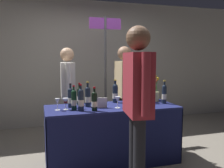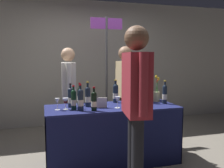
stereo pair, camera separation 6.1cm
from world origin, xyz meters
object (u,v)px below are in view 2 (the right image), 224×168
object	(u,v)px
taster_foreground_right	(136,96)
booth_signpost	(107,61)
wine_glass_near_vendor	(57,102)
wine_glass_near_taster	(65,101)
wine_glass_mid	(117,100)
featured_wine_bottle	(80,96)
vendor_presenter	(69,88)
tasting_table	(112,124)
display_bottle_0	(135,92)
flower_vase	(157,94)

from	to	relation	value
taster_foreground_right	booth_signpost	bearing A→B (deg)	1.42
wine_glass_near_vendor	wine_glass_near_taster	xyz separation A→B (m)	(0.10, -0.00, 0.00)
wine_glass_mid	taster_foreground_right	xyz separation A→B (m)	(-0.04, -0.75, 0.17)
featured_wine_bottle	wine_glass_mid	distance (m)	0.56
wine_glass_near_vendor	vendor_presenter	bearing A→B (deg)	74.67
taster_foreground_right	vendor_presenter	bearing A→B (deg)	24.36
wine_glass_mid	wine_glass_near_taster	world-z (taller)	wine_glass_mid
tasting_table	vendor_presenter	world-z (taller)	vendor_presenter
wine_glass_near_vendor	display_bottle_0	bearing A→B (deg)	11.60
flower_vase	taster_foreground_right	bearing A→B (deg)	-125.57
vendor_presenter	tasting_table	bearing A→B (deg)	35.75
wine_glass_near_vendor	booth_signpost	world-z (taller)	booth_signpost
wine_glass_near_vendor	taster_foreground_right	xyz separation A→B (m)	(0.72, -0.85, 0.17)
display_bottle_0	taster_foreground_right	size ratio (longest dim) A/B	0.19
featured_wine_bottle	wine_glass_mid	bearing A→B (deg)	-37.98
display_bottle_0	wine_glass_mid	world-z (taller)	display_bottle_0
wine_glass_near_taster	taster_foreground_right	distance (m)	1.06
featured_wine_bottle	wine_glass_near_taster	size ratio (longest dim) A/B	2.09
display_bottle_0	wine_glass_near_taster	world-z (taller)	display_bottle_0
wine_glass_mid	flower_vase	bearing A→B (deg)	21.62
vendor_presenter	booth_signpost	size ratio (longest dim) A/B	0.73
wine_glass_near_taster	flower_vase	bearing A→B (deg)	7.63
display_bottle_0	wine_glass_near_taster	bearing A→B (deg)	-167.21
wine_glass_near_vendor	vendor_presenter	distance (m)	0.86
display_bottle_0	wine_glass_near_vendor	distance (m)	1.15
tasting_table	featured_wine_bottle	bearing A→B (deg)	152.77
wine_glass_mid	tasting_table	bearing A→B (deg)	104.25
wine_glass_near_taster	vendor_presenter	xyz separation A→B (m)	(0.13, 0.83, 0.06)
featured_wine_bottle	vendor_presenter	xyz separation A→B (m)	(-0.09, 0.58, 0.05)
vendor_presenter	taster_foreground_right	bearing A→B (deg)	19.93
wine_glass_near_vendor	taster_foreground_right	world-z (taller)	taster_foreground_right
booth_signpost	wine_glass_mid	bearing A→B (deg)	-98.76
wine_glass_mid	booth_signpost	size ratio (longest dim) A/B	0.07
featured_wine_bottle	wine_glass_near_vendor	world-z (taller)	featured_wine_bottle
wine_glass_mid	flower_vase	world-z (taller)	flower_vase
wine_glass_near_vendor	tasting_table	bearing A→B (deg)	3.09
flower_vase	taster_foreground_right	size ratio (longest dim) A/B	0.23
featured_wine_bottle	wine_glass_near_taster	world-z (taller)	featured_wine_bottle
wine_glass_mid	wine_glass_near_taster	distance (m)	0.66
taster_foreground_right	wine_glass_near_vendor	bearing A→B (deg)	48.31
tasting_table	flower_vase	world-z (taller)	flower_vase
wine_glass_near_taster	taster_foreground_right	bearing A→B (deg)	-54.11
tasting_table	vendor_presenter	distance (m)	1.02
wine_glass_near_taster	booth_signpost	xyz separation A→B (m)	(0.86, 1.23, 0.48)
display_bottle_0	wine_glass_mid	size ratio (longest dim) A/B	2.17
display_bottle_0	wine_glass_mid	bearing A→B (deg)	-138.69
taster_foreground_right	flower_vase	bearing A→B (deg)	-27.41
featured_wine_bottle	booth_signpost	xyz separation A→B (m)	(0.64, 0.98, 0.47)
booth_signpost	flower_vase	bearing A→B (deg)	-64.97
display_bottle_0	vendor_presenter	world-z (taller)	vendor_presenter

